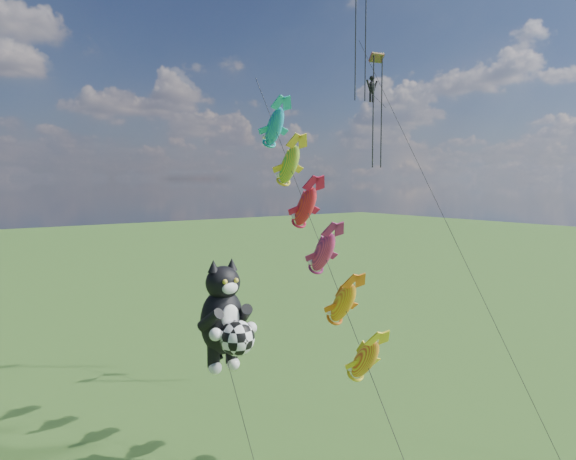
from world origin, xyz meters
TOP-DOWN VIEW (x-y plane):
  - cat_kite_rig at (3.98, 6.66)m, footprint 2.40×4.06m
  - fish_windsock_rig at (8.94, 6.37)m, footprint 2.78×15.80m
  - parafoil_rig at (18.51, 11.96)m, footprint 3.53×17.44m

SIDE VIEW (x-z plane):
  - cat_kite_rig at x=3.98m, z-range 2.21..12.00m
  - fish_windsock_rig at x=8.94m, z-range 1.20..20.61m
  - parafoil_rig at x=18.51m, z-range 6.17..34.22m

